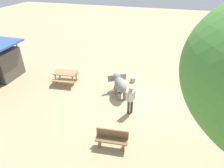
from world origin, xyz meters
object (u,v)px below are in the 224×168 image
Objects in this scene: elephant at (120,84)px; wooden_bench at (112,138)px; picnic_table_near at (66,75)px; person_handler at (131,98)px; market_stall_blue at (2,62)px; feed_bucket at (133,80)px.

wooden_bench is (-3.99, -0.68, -0.30)m from elephant.
wooden_bench is 6.33m from picnic_table_near.
picnic_table_near is at bearing 52.19° from elephant.
market_stall_blue is at bearing 48.33° from person_handler.
picnic_table_near is (1.95, 4.82, -0.36)m from person_handler.
wooden_bench is at bearing 158.29° from elephant.
elephant is at bearing -12.32° from picnic_table_near.
person_handler is at bearing -28.00° from picnic_table_near.
elephant is 1.17× the size of wooden_bench.
elephant is 4.66× the size of feed_bucket.
person_handler is 2.53m from wooden_bench.
person_handler is 4.50× the size of feed_bucket.
feed_bucket is at bearing 11.19° from picnic_table_near.
picnic_table_near is (4.42, 4.53, 0.12)m from wooden_bench.
person_handler reaches higher than picnic_table_near.
market_stall_blue reaches higher than wooden_bench.
elephant is 3.87m from picnic_table_near.
wooden_bench is 5.77m from feed_bucket.
wooden_bench is (-2.46, 0.29, -0.48)m from person_handler.
feed_bucket is (1.81, -8.93, -0.98)m from market_stall_blue.
picnic_table_near is (0.43, 3.85, -0.19)m from elephant.
elephant is 4.06m from wooden_bench.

